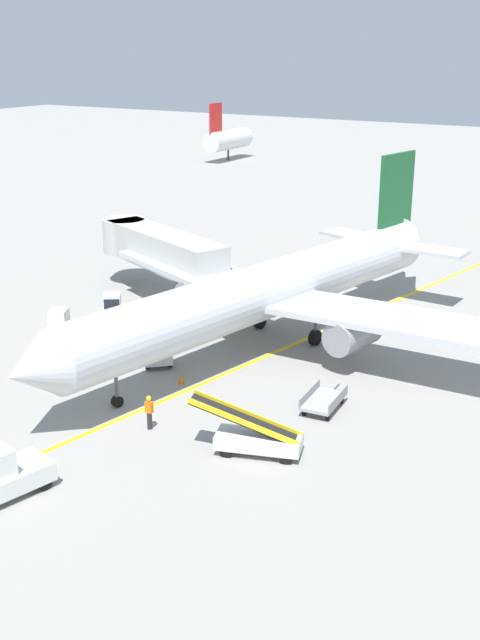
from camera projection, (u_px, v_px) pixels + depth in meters
name	position (u px, v px, depth m)	size (l,w,h in m)	color
ground_plane	(121.00, 408.00, 39.48)	(300.00, 300.00, 0.00)	gray
taxi_line_yellow	(208.00, 381.00, 42.56)	(0.30, 80.00, 0.01)	yellow
airliner	(272.00, 289.00, 46.91)	(28.09, 35.16, 10.10)	silver
jet_bridge	(155.00, 247.00, 55.97)	(12.94, 7.16, 4.85)	beige
pushback_tug	(0.00, 474.00, 31.44)	(2.67, 3.94, 2.20)	silver
baggage_tug_near_wing	(113.00, 310.00, 50.93)	(2.44, 2.71, 2.10)	silver
baggage_tug_by_cargo_door	(58.00, 330.00, 47.51)	(2.19, 2.72, 2.10)	silver
belt_loader_forward_hold	(156.00, 346.00, 45.40)	(4.29, 4.54, 2.59)	silver
belt_loader_aft_hold	(256.00, 437.00, 34.86)	(5.15, 2.74, 2.59)	silver
baggage_cart_loaded	(324.00, 401.00, 39.16)	(1.81, 3.82, 0.94)	#A5A5A8
ground_crew_marshaller	(149.00, 411.00, 37.01)	(0.36, 0.24, 1.70)	#26262D
safety_cone_nose_left	(181.00, 379.00, 42.23)	(0.36, 0.36, 0.44)	orange
safety_cone_nose_right	(367.00, 341.00, 47.66)	(0.36, 0.36, 0.44)	orange
safety_cone_wingtip_left	(346.00, 348.00, 46.59)	(0.36, 0.36, 0.44)	orange
distant_aircraft_far_left	(228.00, 139.00, 121.97)	(3.00, 10.10, 8.80)	silver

